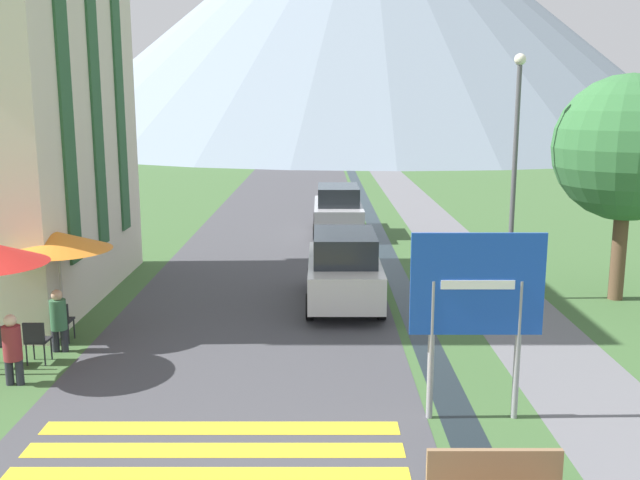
% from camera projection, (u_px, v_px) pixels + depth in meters
% --- Properties ---
extents(ground_plane, '(160.00, 160.00, 0.00)m').
position_uv_depth(ground_plane, '(345.00, 237.00, 26.12)').
color(ground_plane, '#3D6033').
extents(road, '(6.40, 60.00, 0.01)m').
position_uv_depth(road, '(288.00, 199.00, 35.92)').
color(road, '#424247').
rests_on(road, ground_plane).
extents(footpath, '(2.20, 60.00, 0.01)m').
position_uv_depth(footpath, '(409.00, 199.00, 35.94)').
color(footpath, slate).
rests_on(footpath, ground_plane).
extents(drainage_channel, '(0.60, 60.00, 0.00)m').
position_uv_depth(drainage_channel, '(361.00, 199.00, 35.94)').
color(drainage_channel, black).
rests_on(drainage_channel, ground_plane).
extents(crosswalk_marking, '(5.44, 2.54, 0.01)m').
position_uv_depth(crosswalk_marking, '(209.00, 463.00, 9.84)').
color(crosswalk_marking, yellow).
rests_on(crosswalk_marking, ground_plane).
extents(mountain_distant, '(77.85, 77.85, 31.69)m').
position_uv_depth(mountain_distant, '(363.00, 7.00, 85.35)').
color(mountain_distant, gray).
rests_on(mountain_distant, ground_plane).
extents(road_sign, '(2.04, 0.11, 2.98)m').
position_uv_depth(road_sign, '(475.00, 298.00, 10.87)').
color(road_sign, gray).
rests_on(road_sign, ground_plane).
extents(parked_car_near, '(1.82, 4.13, 1.82)m').
position_uv_depth(parked_car_near, '(342.00, 268.00, 17.33)').
color(parked_car_near, silver).
rests_on(parked_car_near, ground_plane).
extents(parked_car_far, '(1.85, 4.35, 1.82)m').
position_uv_depth(parked_car_far, '(336.00, 210.00, 26.60)').
color(parked_car_far, '#B2B2B7').
rests_on(parked_car_far, ground_plane).
extents(cafe_chair_far_right, '(0.40, 0.40, 0.85)m').
position_uv_depth(cafe_chair_far_right, '(69.00, 297.00, 16.23)').
color(cafe_chair_far_right, '#232328').
rests_on(cafe_chair_far_right, ground_plane).
extents(cafe_chair_middle, '(0.40, 0.40, 0.85)m').
position_uv_depth(cafe_chair_middle, '(59.00, 319.00, 14.64)').
color(cafe_chair_middle, '#232328').
rests_on(cafe_chair_middle, ground_plane).
extents(cafe_chair_far_left, '(0.40, 0.40, 0.85)m').
position_uv_depth(cafe_chair_far_left, '(55.00, 300.00, 16.02)').
color(cafe_chair_far_left, '#232328').
rests_on(cafe_chair_far_left, ground_plane).
extents(cafe_chair_near_right, '(0.40, 0.40, 0.85)m').
position_uv_depth(cafe_chair_near_right, '(34.00, 339.00, 13.42)').
color(cafe_chair_near_right, '#232328').
rests_on(cafe_chair_near_right, ground_plane).
extents(cafe_umbrella_middle_orange, '(2.19, 2.19, 2.28)m').
position_uv_depth(cafe_umbrella_middle_orange, '(56.00, 241.00, 14.62)').
color(cafe_umbrella_middle_orange, '#B7B2A8').
rests_on(cafe_umbrella_middle_orange, ground_plane).
extents(person_seated_far, '(0.32, 0.32, 1.29)m').
position_uv_depth(person_seated_far, '(10.00, 346.00, 12.41)').
color(person_seated_far, '#282833').
rests_on(person_seated_far, ground_plane).
extents(person_seated_near, '(0.32, 0.32, 1.27)m').
position_uv_depth(person_seated_near, '(56.00, 318.00, 14.07)').
color(person_seated_near, '#282833').
rests_on(person_seated_near, ground_plane).
extents(streetlamp, '(0.28, 0.28, 6.02)m').
position_uv_depth(streetlamp, '(513.00, 160.00, 17.33)').
color(streetlamp, '#515156').
rests_on(streetlamp, ground_plane).
extents(tree_by_path, '(3.55, 3.55, 5.57)m').
position_uv_depth(tree_by_path, '(625.00, 148.00, 17.26)').
color(tree_by_path, brown).
rests_on(tree_by_path, ground_plane).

